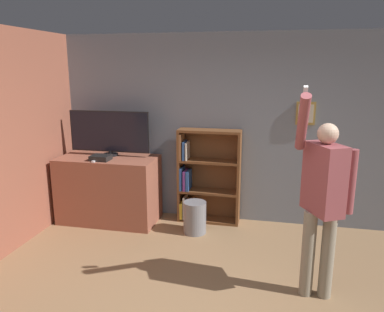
{
  "coord_description": "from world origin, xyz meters",
  "views": [
    {
      "loc": [
        0.47,
        -2.64,
        2.22
      ],
      "look_at": [
        -0.42,
        1.52,
        1.21
      ],
      "focal_mm": 35.0,
      "sensor_mm": 36.0,
      "label": 1
    }
  ],
  "objects_px": {
    "game_console": "(101,158)",
    "bookshelf": "(204,178)",
    "person": "(323,196)",
    "television": "(109,133)",
    "waste_bin": "(195,217)"
  },
  "relations": [
    {
      "from": "person",
      "to": "waste_bin",
      "type": "xyz_separation_m",
      "value": [
        -1.47,
        1.18,
        -0.83
      ]
    },
    {
      "from": "television",
      "to": "person",
      "type": "xyz_separation_m",
      "value": [
        2.79,
        -1.46,
        -0.25
      ]
    },
    {
      "from": "person",
      "to": "game_console",
      "type": "bearing_deg",
      "value": -140.07
    },
    {
      "from": "bookshelf",
      "to": "waste_bin",
      "type": "relative_size",
      "value": 3.09
    },
    {
      "from": "game_console",
      "to": "person",
      "type": "height_order",
      "value": "person"
    },
    {
      "from": "television",
      "to": "bookshelf",
      "type": "xyz_separation_m",
      "value": [
        1.36,
        0.18,
        -0.65
      ]
    },
    {
      "from": "person",
      "to": "bookshelf",
      "type": "bearing_deg",
      "value": -166.33
    },
    {
      "from": "game_console",
      "to": "bookshelf",
      "type": "xyz_separation_m",
      "value": [
        1.37,
        0.47,
        -0.34
      ]
    },
    {
      "from": "waste_bin",
      "to": "television",
      "type": "bearing_deg",
      "value": 168.22
    },
    {
      "from": "television",
      "to": "game_console",
      "type": "height_order",
      "value": "television"
    },
    {
      "from": "television",
      "to": "waste_bin",
      "type": "relative_size",
      "value": 2.72
    },
    {
      "from": "bookshelf",
      "to": "person",
      "type": "height_order",
      "value": "person"
    },
    {
      "from": "game_console",
      "to": "waste_bin",
      "type": "height_order",
      "value": "game_console"
    },
    {
      "from": "bookshelf",
      "to": "television",
      "type": "bearing_deg",
      "value": -172.39
    },
    {
      "from": "television",
      "to": "game_console",
      "type": "bearing_deg",
      "value": -92.93
    }
  ]
}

